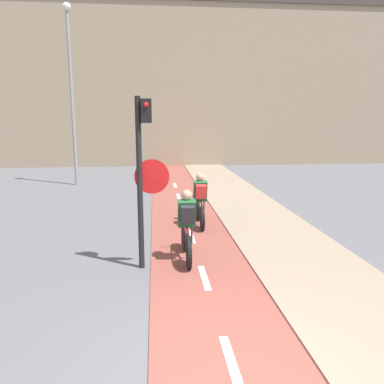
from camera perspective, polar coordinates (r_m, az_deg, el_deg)
building_row_background at (r=26.47m, az=-3.93°, el=15.90°), size 60.00×5.20×10.39m
traffic_light_pole at (r=7.19m, az=-7.39°, el=4.08°), size 0.67×0.25×3.34m
street_lamp_far at (r=17.68m, az=-17.99°, el=16.08°), size 0.36×0.36×7.73m
cyclist_near at (r=7.81m, az=-0.81°, el=-5.37°), size 0.46×1.73×1.50m
cyclist_far at (r=10.31m, az=1.25°, el=-1.37°), size 0.46×1.68×1.48m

